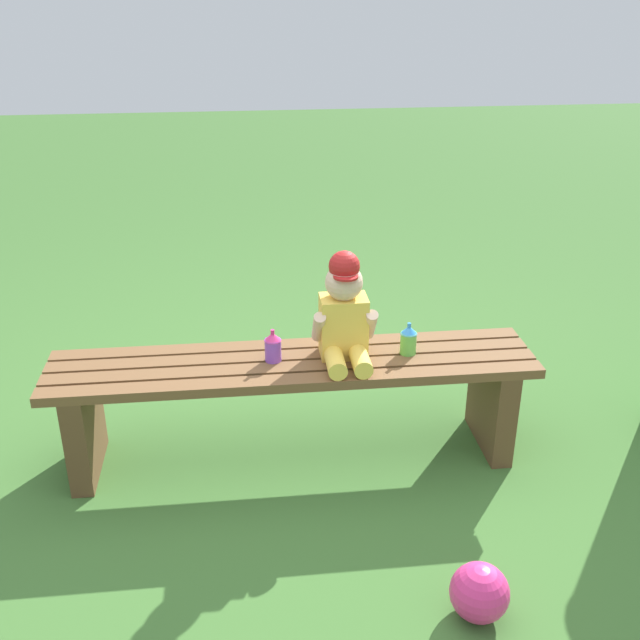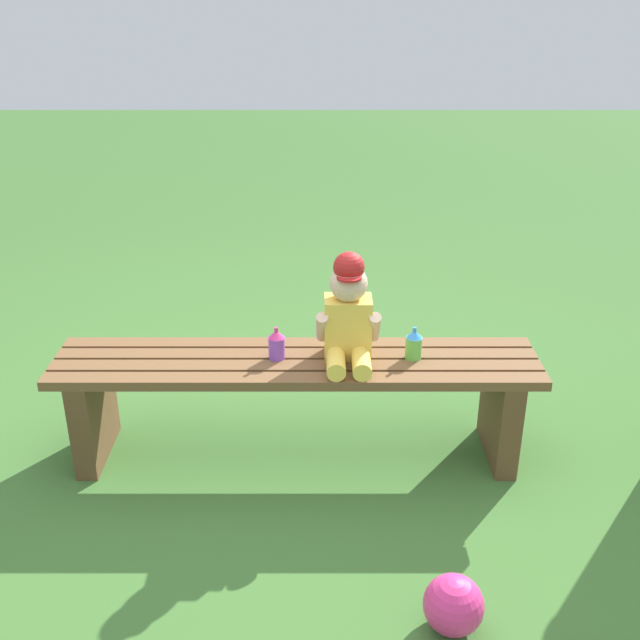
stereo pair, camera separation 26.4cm
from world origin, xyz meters
The scene contains 6 objects.
ground_plane centered at (0.00, 0.00, 0.00)m, with size 16.00×16.00×0.00m, color #3D6B2D.
park_bench centered at (0.00, 0.00, 0.29)m, with size 1.79×0.36×0.42m.
child_figure centered at (0.19, 0.01, 0.59)m, with size 0.23×0.27×0.40m.
sippy_cup_left centered at (-0.07, 0.01, 0.48)m, with size 0.06×0.06×0.12m.
sippy_cup_right centered at (0.43, 0.01, 0.48)m, with size 0.06×0.06×0.12m.
toy_ball centered at (0.46, -0.86, 0.09)m, with size 0.17×0.17×0.17m, color #E5337F.
Camera 1 is at (-0.18, -2.43, 1.71)m, focal length 42.25 mm.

